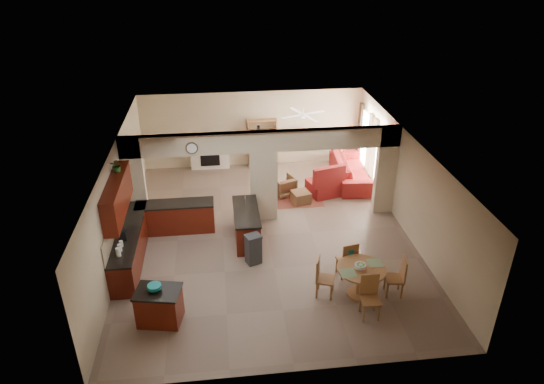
{
  "coord_description": "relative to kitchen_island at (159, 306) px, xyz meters",
  "views": [
    {
      "loc": [
        -1.25,
        -11.72,
        7.59
      ],
      "look_at": [
        0.17,
        0.3,
        1.24
      ],
      "focal_mm": 32.0,
      "sensor_mm": 36.0,
      "label": 1
    }
  ],
  "objects": [
    {
      "name": "chair_south",
      "position": [
        4.66,
        -0.31,
        0.13
      ],
      "size": [
        0.43,
        0.44,
        1.02
      ],
      "rotation": [
        0.0,
        0.0,
        -0.03
      ],
      "color": "olive",
      "rests_on": "floor"
    },
    {
      "name": "dining_table",
      "position": [
        4.64,
        0.35,
        0.09
      ],
      "size": [
        1.15,
        1.15,
        0.79
      ],
      "color": "olive",
      "rests_on": "floor"
    },
    {
      "name": "drape_b_right",
      "position": [
        6.67,
        7.83,
        0.78
      ],
      "size": [
        0.1,
        0.28,
        2.3
      ],
      "primitive_type": "cube",
      "color": "#431B1A",
      "rests_on": "wall_right"
    },
    {
      "name": "chair_east",
      "position": [
        5.53,
        0.28,
        0.13
      ],
      "size": [
        0.48,
        0.48,
        1.02
      ],
      "rotation": [
        0.0,
        0.0,
        4.57
      ],
      "color": "olive",
      "rests_on": "floor"
    },
    {
      "name": "chaise",
      "position": [
        4.96,
        5.58,
        -0.2
      ],
      "size": [
        1.33,
        1.19,
        0.45
      ],
      "primitive_type": "cube",
      "rotation": [
        0.0,
        0.0,
        0.29
      ],
      "color": "maroon",
      "rests_on": "floor"
    },
    {
      "name": "plant",
      "position": [
        -1.08,
        2.94,
        2.12
      ],
      "size": [
        0.34,
        0.29,
        0.36
      ],
      "primitive_type": "imported",
      "rotation": [
        0.0,
        0.0,
        0.05
      ],
      "color": "#144312",
      "rests_on": "upper_cabinets"
    },
    {
      "name": "wall_right",
      "position": [
        6.74,
        3.23,
        0.98
      ],
      "size": [
        0.0,
        10.0,
        10.0
      ],
      "primitive_type": "plane",
      "rotation": [
        1.57,
        0.0,
        -1.57
      ],
      "color": "#BDAF8A",
      "rests_on": "floor"
    },
    {
      "name": "drape_a_right",
      "position": [
        6.67,
        6.13,
        0.78
      ],
      "size": [
        0.1,
        0.28,
        2.3
      ],
      "primitive_type": "cube",
      "color": "#431B1A",
      "rests_on": "wall_right"
    },
    {
      "name": "ottoman",
      "position": [
        4.02,
        5.03,
        -0.23
      ],
      "size": [
        0.65,
        0.65,
        0.39
      ],
      "primitive_type": "cube",
      "rotation": [
        0.0,
        0.0,
        0.25
      ],
      "color": "maroon",
      "rests_on": "floor"
    },
    {
      "name": "kitchen_counter",
      "position": [
        -0.52,
        2.98,
        0.04
      ],
      "size": [
        2.52,
        3.29,
        1.48
      ],
      "color": "#491308",
      "rests_on": "floor"
    },
    {
      "name": "shelving_unit",
      "position": [
        3.09,
        8.05,
        0.48
      ],
      "size": [
        1.0,
        0.32,
        1.8
      ],
      "primitive_type": "cube",
      "color": "olive",
      "rests_on": "floor"
    },
    {
      "name": "fireplace",
      "position": [
        1.14,
        8.06,
        0.19
      ],
      "size": [
        1.6,
        0.35,
        1.2
      ],
      "color": "beige",
      "rests_on": "floor"
    },
    {
      "name": "sofa",
      "position": [
        6.04,
        6.44,
        -0.01
      ],
      "size": [
        2.9,
        1.3,
        0.83
      ],
      "primitive_type": "imported",
      "rotation": [
        0.0,
        0.0,
        1.5
      ],
      "color": "maroon",
      "rests_on": "floor"
    },
    {
      "name": "ceiling",
      "position": [
        2.74,
        3.23,
        2.38
      ],
      "size": [
        10.0,
        10.0,
        0.0
      ],
      "primitive_type": "plane",
      "rotation": [
        3.14,
        0.0,
        0.0
      ],
      "color": "white",
      "rests_on": "wall_back"
    },
    {
      "name": "armchair",
      "position": [
        3.55,
        5.66,
        -0.11
      ],
      "size": [
        0.88,
        0.89,
        0.63
      ],
      "primitive_type": "imported",
      "rotation": [
        0.0,
        0.0,
        3.52
      ],
      "color": "maroon",
      "rests_on": "floor"
    },
    {
      "name": "wall_front",
      "position": [
        2.74,
        -1.77,
        0.98
      ],
      "size": [
        8.0,
        0.0,
        8.0
      ],
      "primitive_type": "plane",
      "rotation": [
        -1.57,
        0.0,
        0.0
      ],
      "color": "#BDAF8A",
      "rests_on": "floor"
    },
    {
      "name": "glazed_door",
      "position": [
        6.71,
        6.38,
        0.63
      ],
      "size": [
        0.02,
        0.7,
        2.1
      ],
      "primitive_type": "cube",
      "color": "white",
      "rests_on": "wall_right"
    },
    {
      "name": "wall_left",
      "position": [
        -1.26,
        3.23,
        0.98
      ],
      "size": [
        0.0,
        10.0,
        10.0
      ],
      "primitive_type": "plane",
      "rotation": [
        1.57,
        0.0,
        1.57
      ],
      "color": "#BDAF8A",
      "rests_on": "floor"
    },
    {
      "name": "fruit_bowl",
      "position": [
        4.59,
        0.32,
        0.43
      ],
      "size": [
        0.27,
        0.27,
        0.15
      ],
      "primitive_type": "cylinder",
      "color": "#67AE25",
      "rests_on": "dining_table"
    },
    {
      "name": "drape_b_left",
      "position": [
        6.67,
        6.63,
        0.78
      ],
      "size": [
        0.1,
        0.28,
        2.3
      ],
      "primitive_type": "cube",
      "color": "#431B1A",
      "rests_on": "wall_right"
    },
    {
      "name": "peninsula",
      "position": [
        2.14,
        3.11,
        0.03
      ],
      "size": [
        0.7,
        1.85,
        0.91
      ],
      "color": "#491308",
      "rests_on": "floor"
    },
    {
      "name": "drape_a_left",
      "position": [
        6.67,
        4.93,
        0.78
      ],
      "size": [
        0.1,
        0.28,
        2.3
      ],
      "primitive_type": "cube",
      "color": "#431B1A",
      "rests_on": "wall_right"
    },
    {
      "name": "chair_west",
      "position": [
        3.74,
        0.49,
        0.13
      ],
      "size": [
        0.54,
        0.54,
        1.02
      ],
      "rotation": [
        0.0,
        0.0,
        1.23
      ],
      "color": "olive",
      "rests_on": "floor"
    },
    {
      "name": "window_a",
      "position": [
        6.71,
        5.53,
        0.78
      ],
      "size": [
        0.02,
        0.9,
        1.9
      ],
      "primitive_type": "cube",
      "color": "white",
      "rests_on": "wall_right"
    },
    {
      "name": "chair_north",
      "position": [
        4.52,
        1.06,
        0.13
      ],
      "size": [
        0.49,
        0.49,
        1.02
      ],
      "rotation": [
        0.0,
        0.0,
        3.34
      ],
      "color": "olive",
      "rests_on": "floor"
    },
    {
      "name": "rug",
      "position": [
        3.94,
        5.33,
        -0.42
      ],
      "size": [
        1.6,
        1.3,
        0.01
      ],
      "primitive_type": "cube",
      "color": "brown",
      "rests_on": "floor"
    },
    {
      "name": "partition_left_pier",
      "position": [
        -0.96,
        4.23,
        0.98
      ],
      "size": [
        0.6,
        0.25,
        2.8
      ],
      "primitive_type": "cube",
      "color": "#BDAF8A",
      "rests_on": "floor"
    },
    {
      "name": "partition_center_pier",
      "position": [
        2.74,
        4.23,
        0.68
      ],
      "size": [
        0.8,
        0.25,
        2.2
      ],
      "primitive_type": "cube",
      "color": "#BDAF8A",
      "rests_on": "floor"
    },
    {
      "name": "window_b",
      "position": [
        6.71,
        7.23,
        0.78
      ],
      "size": [
        0.02,
        0.9,
        1.9
      ],
      "primitive_type": "cube",
      "color": "white",
      "rests_on": "wall_right"
    },
    {
      "name": "kitchen_island",
      "position": [
        0.0,
        0.0,
        0.0
      ],
      "size": [
        1.09,
        0.87,
        0.84
      ],
      "rotation": [
        0.0,
        0.0,
        -0.19
      ],
      "color": "#491308",
      "rests_on": "floor"
    },
    {
      "name": "teal_bowl",
      "position": [
        -0.05,
        0.03,
        0.49
      ],
      "size": [
        0.3,
        0.3,
        0.14
      ],
      "primitive_type": "cylinder",
      "color": "teal",
      "rests_on": "kitchen_island"
    },
    {
      "name": "trash_can",
      "position": [
        2.23,
        1.95,
        -0.04
      ],
      "size": [
        0.45,
        0.42,
        0.77
      ],
      "primitive_type": "cube",
      "rotation": [
        0.0,
        0.0,
        0.37
      ],
      "color": "#2C2C2F",
      "rests_on": "floor"
    },
    {
      "name": "partition_header",
      "position": [
        2.74,
        4.23,
        2.08
      ],
      "size": [
        8.0,
        0.25,
        0.6
      ],
      "primitive_type": "cube",
      "color": "#BDAF8A",
      "rests_on": "partition_center_pier"
    },
    {
      "name": "partition_right_pier",
      "position": [
        6.44,
        4.23,
        0.98
      ],
      "size": [
        0.6,
        0.25,
        2.8
      ],
      "primitive_type": "cube",
      "color": "#BDAF8A",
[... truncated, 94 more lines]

